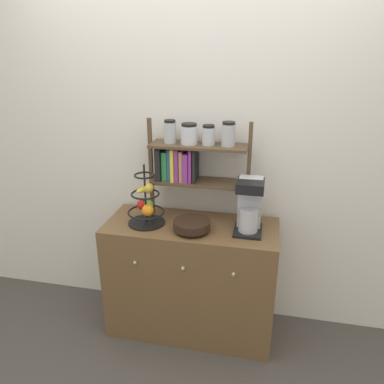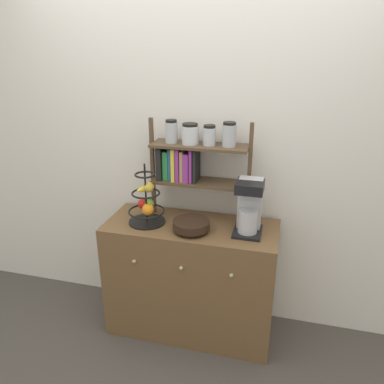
# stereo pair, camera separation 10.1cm
# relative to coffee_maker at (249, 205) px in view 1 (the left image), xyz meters

# --- Properties ---
(ground_plane) EXTENTS (12.00, 12.00, 0.00)m
(ground_plane) POSITION_rel_coffee_maker_xyz_m (-0.37, -0.24, -0.99)
(ground_plane) COLOR #47423D
(wall_back) EXTENTS (7.00, 0.05, 2.60)m
(wall_back) POSITION_rel_coffee_maker_xyz_m (-0.37, 0.28, 0.31)
(wall_back) COLOR silver
(wall_back) RESTS_ON ground_plane
(sideboard) EXTENTS (1.13, 0.49, 0.82)m
(sideboard) POSITION_rel_coffee_maker_xyz_m (-0.37, -0.00, -0.58)
(sideboard) COLOR brown
(sideboard) RESTS_ON ground_plane
(coffee_maker) EXTENTS (0.17, 0.21, 0.34)m
(coffee_maker) POSITION_rel_coffee_maker_xyz_m (0.00, 0.00, 0.00)
(coffee_maker) COLOR black
(coffee_maker) RESTS_ON sideboard
(fruit_stand) EXTENTS (0.24, 0.24, 0.41)m
(fruit_stand) POSITION_rel_coffee_maker_xyz_m (-0.66, -0.03, -0.04)
(fruit_stand) COLOR black
(fruit_stand) RESTS_ON sideboard
(wooden_bowl) EXTENTS (0.23, 0.23, 0.07)m
(wooden_bowl) POSITION_rel_coffee_maker_xyz_m (-0.35, -0.09, -0.13)
(wooden_bowl) COLOR black
(wooden_bowl) RESTS_ON sideboard
(shelf_hutch) EXTENTS (0.68, 0.20, 0.66)m
(shelf_hutch) POSITION_rel_coffee_maker_xyz_m (-0.41, 0.14, 0.25)
(shelf_hutch) COLOR brown
(shelf_hutch) RESTS_ON sideboard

